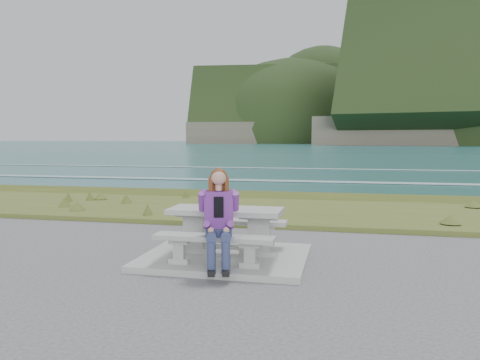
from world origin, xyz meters
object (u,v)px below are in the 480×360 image
object	(u,v)px
bench_landward	(214,242)
bench_seaward	(235,225)
picnic_table	(226,219)
seated_woman	(219,232)

from	to	relation	value
bench_landward	bench_seaward	size ratio (longest dim) A/B	1.00
picnic_table	seated_woman	world-z (taller)	seated_woman
bench_landward	bench_seaward	bearing A→B (deg)	90.00
picnic_table	bench_seaward	bearing A→B (deg)	90.00
bench_seaward	picnic_table	bearing A→B (deg)	-90.00
bench_landward	bench_seaward	distance (m)	1.40
bench_landward	bench_seaward	world-z (taller)	same
picnic_table	bench_seaward	distance (m)	0.74
bench_seaward	seated_woman	world-z (taller)	seated_woman
picnic_table	seated_woman	bearing A→B (deg)	-82.37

